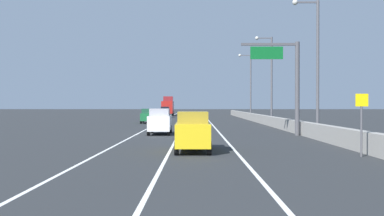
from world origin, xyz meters
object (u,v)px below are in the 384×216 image
car_white_3 (160,121)px  lamp_post_right_second (315,58)px  lamp_post_right_fourth (249,82)px  car_green_1 (149,116)px  overhead_sign_gantry (288,76)px  car_black_2 (165,112)px  car_yellow_0 (193,132)px  lamp_post_right_third (270,74)px  box_truck (168,107)px  speed_advisory_sign (362,120)px

car_white_3 → lamp_post_right_second: bearing=-7.9°
lamp_post_right_fourth → car_green_1: (-15.11, -14.81, -5.20)m
overhead_sign_gantry → car_black_2: overhead_sign_gantry is taller
car_white_3 → car_green_1: bearing=98.3°
lamp_post_right_second → overhead_sign_gantry: bearing=170.6°
lamp_post_right_fourth → car_yellow_0: bearing=-100.3°
lamp_post_right_third → car_yellow_0: size_ratio=2.27×
car_white_3 → box_truck: (-3.01, 61.78, 0.88)m
lamp_post_right_second → lamp_post_right_third: 19.28m
lamp_post_right_fourth → car_yellow_0: 51.47m
lamp_post_right_second → box_truck: 65.49m
lamp_post_right_fourth → car_white_3: size_ratio=2.38×
speed_advisory_sign → lamp_post_right_second: 15.05m
speed_advisory_sign → car_black_2: speed_advisory_sign is taller
car_yellow_0 → speed_advisory_sign: bearing=-17.1°
car_green_1 → speed_advisory_sign: bearing=-69.8°
lamp_post_right_fourth → car_black_2: size_ratio=2.61×
lamp_post_right_fourth → car_black_2: bearing=141.4°
lamp_post_right_third → car_green_1: (-15.25, 4.47, -5.20)m
lamp_post_right_third → lamp_post_right_fourth: bearing=90.4°
lamp_post_right_third → lamp_post_right_second: bearing=-89.0°
lamp_post_right_third → car_yellow_0: (-9.26, -31.12, -5.10)m
car_yellow_0 → car_white_3: car_white_3 is taller
car_black_2 → lamp_post_right_third: bearing=-64.5°
lamp_post_right_second → car_black_2: bearing=106.8°
lamp_post_right_second → box_truck: bearing=103.6°
speed_advisory_sign → car_white_3: 19.36m
lamp_post_right_second → car_black_2: lamp_post_right_second is taller
overhead_sign_gantry → car_black_2: (-13.12, 49.94, -3.72)m
lamp_post_right_fourth → car_white_3: lamp_post_right_fourth is taller
car_black_2 → box_truck: box_truck is taller
speed_advisory_sign → box_truck: bearing=100.1°
speed_advisory_sign → car_yellow_0: bearing=162.9°
lamp_post_right_second → box_truck: lamp_post_right_second is taller
overhead_sign_gantry → car_black_2: size_ratio=1.82×
lamp_post_right_second → car_white_3: bearing=172.1°
lamp_post_right_second → car_yellow_0: (-9.61, -11.84, -5.10)m
speed_advisory_sign → car_green_1: 40.57m
lamp_post_right_third → lamp_post_right_fourth: size_ratio=1.00×
car_green_1 → car_white_3: car_white_3 is taller
car_yellow_0 → car_green_1: car_yellow_0 is taller
box_truck → car_black_2: bearing=-88.9°
car_black_2 → car_white_3: bearing=-86.8°
car_green_1 → car_white_3: bearing=-81.7°
lamp_post_right_second → lamp_post_right_third: (-0.35, 19.28, 0.00)m
overhead_sign_gantry → car_green_1: overhead_sign_gantry is taller
car_green_1 → car_black_2: 26.53m
lamp_post_right_fourth → box_truck: lamp_post_right_fourth is taller
lamp_post_right_third → car_green_1: bearing=163.7°
speed_advisory_sign → car_white_3: speed_advisory_sign is taller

